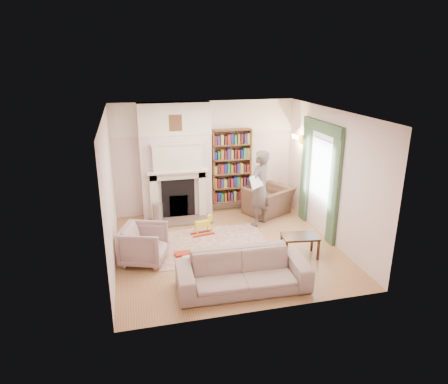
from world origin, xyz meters
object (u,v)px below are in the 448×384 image
object	(u,v)px
armchair_reading	(268,201)
sofa	(243,271)
coffee_table	(299,246)
rocking_horse	(202,226)
man_reading	(259,188)
paraffin_heater	(158,214)
armchair_left	(144,244)
bookcase	(231,166)

from	to	relation	value
armchair_reading	sofa	bearing A→B (deg)	36.50
coffee_table	rocking_horse	world-z (taller)	same
coffee_table	sofa	bearing A→B (deg)	-141.39
sofa	coffee_table	xyz separation A→B (m)	(1.42, 0.86, -0.10)
sofa	man_reading	world-z (taller)	man_reading
rocking_horse	paraffin_heater	bearing A→B (deg)	128.87
coffee_table	paraffin_heater	size ratio (longest dim) A/B	1.27
armchair_left	coffee_table	size ratio (longest dim) A/B	1.16
armchair_reading	bookcase	bearing A→B (deg)	-57.37
man_reading	armchair_reading	bearing A→B (deg)	-165.63
armchair_reading	man_reading	world-z (taller)	man_reading
rocking_horse	man_reading	bearing A→B (deg)	0.70
armchair_left	man_reading	world-z (taller)	man_reading
man_reading	paraffin_heater	xyz separation A→B (m)	(-2.32, 0.50, -0.63)
man_reading	coffee_table	xyz separation A→B (m)	(0.27, -1.73, -0.68)
sofa	bookcase	bearing A→B (deg)	80.54
bookcase	rocking_horse	bearing A→B (deg)	-126.70
bookcase	rocking_horse	distance (m)	1.96
armchair_left	man_reading	distance (m)	3.04
bookcase	coffee_table	xyz separation A→B (m)	(0.66, -2.82, -0.95)
armchair_reading	paraffin_heater	size ratio (longest dim) A/B	1.93
paraffin_heater	bookcase	bearing A→B (deg)	16.99
man_reading	sofa	bearing A→B (deg)	27.27
armchair_reading	coffee_table	distance (m)	2.34
bookcase	armchair_reading	bearing A→B (deg)	-30.52
sofa	paraffin_heater	xyz separation A→B (m)	(-1.17, 3.09, -0.05)
paraffin_heater	rocking_horse	bearing A→B (deg)	-40.65
armchair_reading	coffee_table	size ratio (longest dim) A/B	1.52
armchair_left	paraffin_heater	world-z (taller)	armchair_left
armchair_reading	man_reading	distance (m)	0.93
bookcase	armchair_left	xyz separation A→B (m)	(-2.34, -2.32, -0.80)
man_reading	paraffin_heater	size ratio (longest dim) A/B	3.28
coffee_table	rocking_horse	bearing A→B (deg)	146.75
bookcase	sofa	bearing A→B (deg)	-101.71
armchair_reading	man_reading	size ratio (longest dim) A/B	0.59
sofa	rocking_horse	size ratio (longest dim) A/B	4.37
armchair_reading	paraffin_heater	bearing A→B (deg)	-24.84
sofa	armchair_left	bearing A→B (deg)	141.45
man_reading	paraffin_heater	bearing A→B (deg)	-50.99
paraffin_heater	sofa	bearing A→B (deg)	-69.28
armchair_left	rocking_horse	world-z (taller)	armchair_left
bookcase	sofa	xyz separation A→B (m)	(-0.76, -3.68, -0.85)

